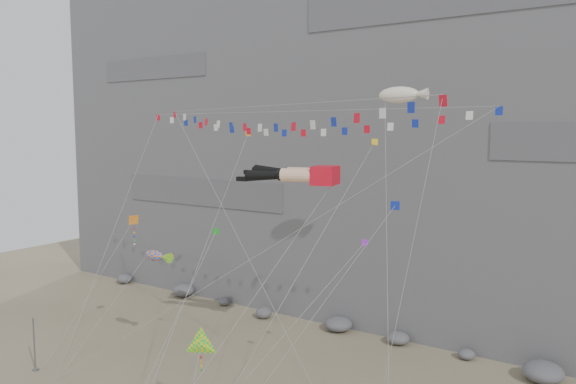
{
  "coord_description": "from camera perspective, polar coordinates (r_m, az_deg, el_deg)",
  "views": [
    {
      "loc": [
        24.29,
        -28.36,
        18.81
      ],
      "look_at": [
        -0.42,
        9.0,
        13.91
      ],
      "focal_mm": 35.0,
      "sensor_mm": 36.0,
      "label": 1
    }
  ],
  "objects": [
    {
      "name": "talus_boulders",
      "position": [
        54.58,
        5.15,
        -13.27
      ],
      "size": [
        60.0,
        3.0,
        1.2
      ],
      "primitive_type": null,
      "color": "slate",
      "rests_on": "ground"
    },
    {
      "name": "legs_kite",
      "position": [
        42.1,
        1.0,
        1.76
      ],
      "size": [
        7.96,
        17.05,
        22.22
      ],
      "rotation": [
        0.0,
        0.0,
        0.23
      ],
      "color": "red",
      "rests_on": "ground"
    },
    {
      "name": "anchor_pole_left",
      "position": [
        49.79,
        -24.38,
        -13.9
      ],
      "size": [
        0.12,
        0.12,
        4.26
      ],
      "primitive_type": "cylinder",
      "color": "slate",
      "rests_on": "ground"
    },
    {
      "name": "flag_banner_upper",
      "position": [
        43.86,
        0.55,
        8.17
      ],
      "size": [
        30.88,
        13.22,
        27.32
      ],
      "color": "red",
      "rests_on": "ground"
    },
    {
      "name": "flag_banner_lower",
      "position": [
        38.36,
        -2.07,
        8.71
      ],
      "size": [
        27.42,
        10.86,
        23.57
      ],
      "color": "red",
      "rests_on": "ground"
    },
    {
      "name": "blimp_windsock",
      "position": [
        42.2,
        11.2,
        9.59
      ],
      "size": [
        7.2,
        13.26,
        25.21
      ],
      "color": "white",
      "rests_on": "ground"
    },
    {
      "name": "small_kite_d",
      "position": [
        40.95,
        8.32,
        4.2
      ],
      "size": [
        4.22,
        16.71,
        24.41
      ],
      "color": "yellow",
      "rests_on": "ground"
    },
    {
      "name": "fish_windsock",
      "position": [
        46.35,
        -13.44,
        -6.31
      ],
      "size": [
        5.95,
        6.6,
        11.51
      ],
      "color": "orange",
      "rests_on": "ground"
    },
    {
      "name": "small_kite_e",
      "position": [
        32.63,
        10.48,
        -1.86
      ],
      "size": [
        8.89,
        7.15,
        17.92
      ],
      "color": "#1227A0",
      "rests_on": "ground"
    },
    {
      "name": "harlequin_kite",
      "position": [
        47.52,
        -15.47,
        -2.83
      ],
      "size": [
        5.14,
        6.7,
        13.6
      ],
      "color": "red",
      "rests_on": "ground"
    },
    {
      "name": "small_kite_c",
      "position": [
        42.51,
        -7.5,
        -4.38
      ],
      "size": [
        1.85,
        11.21,
        15.5
      ],
      "color": "green",
      "rests_on": "ground"
    },
    {
      "name": "cliff",
      "position": [
        65.36,
        11.75,
        11.55
      ],
      "size": [
        80.0,
        28.0,
        50.0
      ],
      "primitive_type": "cube",
      "color": "slate",
      "rests_on": "ground"
    },
    {
      "name": "small_kite_b",
      "position": [
        39.25,
        7.4,
        -5.59
      ],
      "size": [
        6.65,
        11.53,
        16.7
      ],
      "color": "purple",
      "rests_on": "ground"
    },
    {
      "name": "delta_kite",
      "position": [
        35.13,
        -8.87,
        -15.1
      ],
      "size": [
        2.18,
        4.09,
        7.59
      ],
      "color": "yellow",
      "rests_on": "ground"
    },
    {
      "name": "small_kite_a",
      "position": [
        47.08,
        -4.33,
        5.26
      ],
      "size": [
        4.0,
        16.96,
        24.96
      ],
      "color": "orange",
      "rests_on": "ground"
    }
  ]
}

